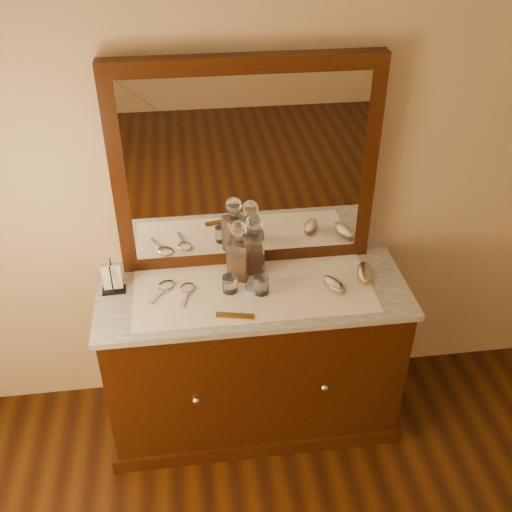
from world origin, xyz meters
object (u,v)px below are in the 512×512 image
at_px(mirror_frame, 246,167).
at_px(hand_mirror_inner, 187,290).
at_px(comb, 235,316).
at_px(hand_mirror_outer, 164,287).
at_px(brush_far, 364,273).
at_px(pin_dish, 252,289).
at_px(dresser_cabinet, 253,357).
at_px(decanter_left, 239,256).
at_px(decanter_right, 254,250).
at_px(napkin_rack, 112,280).
at_px(brush_near, 334,285).

bearing_deg(mirror_frame, hand_mirror_inner, -142.73).
relative_size(comb, hand_mirror_outer, 0.88).
bearing_deg(brush_far, pin_dish, -176.91).
xyz_separation_m(dresser_cabinet, comb, (-0.10, -0.19, 0.45)).
relative_size(decanter_left, hand_mirror_inner, 1.63).
relative_size(mirror_frame, brush_far, 6.89).
distance_m(pin_dish, decanter_left, 0.17).
bearing_deg(decanter_right, mirror_frame, 101.76).
distance_m(mirror_frame, comb, 0.67).
bearing_deg(hand_mirror_outer, decanter_right, 12.27).
bearing_deg(hand_mirror_inner, decanter_right, 21.05).
relative_size(napkin_rack, brush_near, 1.02).
bearing_deg(pin_dish, comb, -119.02).
xyz_separation_m(napkin_rack, brush_near, (1.01, -0.12, -0.04)).
relative_size(napkin_rack, hand_mirror_outer, 0.85).
distance_m(mirror_frame, hand_mirror_inner, 0.62).
height_order(mirror_frame, pin_dish, mirror_frame).
bearing_deg(brush_near, dresser_cabinet, 171.55).
distance_m(pin_dish, comb, 0.20).
relative_size(pin_dish, decanter_left, 0.25).
distance_m(comb, decanter_right, 0.37).
relative_size(napkin_rack, brush_far, 0.92).
height_order(napkin_rack, hand_mirror_inner, napkin_rack).
bearing_deg(pin_dish, decanter_right, 79.65).
bearing_deg(decanter_left, mirror_frame, 69.95).
relative_size(decanter_left, decanter_right, 1.00).
xyz_separation_m(mirror_frame, napkin_rack, (-0.64, -0.18, -0.44)).
bearing_deg(comb, dresser_cabinet, 74.17).
relative_size(pin_dish, decanter_right, 0.24).
distance_m(pin_dish, hand_mirror_outer, 0.41).
distance_m(brush_far, hand_mirror_outer, 0.94).
relative_size(mirror_frame, napkin_rack, 7.46).
xyz_separation_m(comb, hand_mirror_inner, (-0.20, 0.21, 0.00)).
bearing_deg(pin_dish, napkin_rack, 172.74).
height_order(napkin_rack, hand_mirror_outer, napkin_rack).
xyz_separation_m(mirror_frame, comb, (-0.10, -0.44, -0.49)).
relative_size(brush_near, brush_far, 0.91).
height_order(mirror_frame, hand_mirror_inner, mirror_frame).
height_order(dresser_cabinet, brush_near, brush_near).
xyz_separation_m(napkin_rack, hand_mirror_outer, (0.23, -0.02, -0.05)).
height_order(pin_dish, decanter_left, decanter_left).
bearing_deg(mirror_frame, dresser_cabinet, -90.00).
height_order(comb, hand_mirror_inner, hand_mirror_inner).
relative_size(napkin_rack, hand_mirror_inner, 0.85).
xyz_separation_m(mirror_frame, hand_mirror_inner, (-0.31, -0.23, -0.49)).
bearing_deg(hand_mirror_outer, hand_mirror_inner, -17.92).
bearing_deg(decanter_left, napkin_rack, -176.95).
bearing_deg(hand_mirror_inner, pin_dish, -5.09).
bearing_deg(hand_mirror_outer, decanter_left, 8.38).
bearing_deg(hand_mirror_inner, hand_mirror_outer, 162.08).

